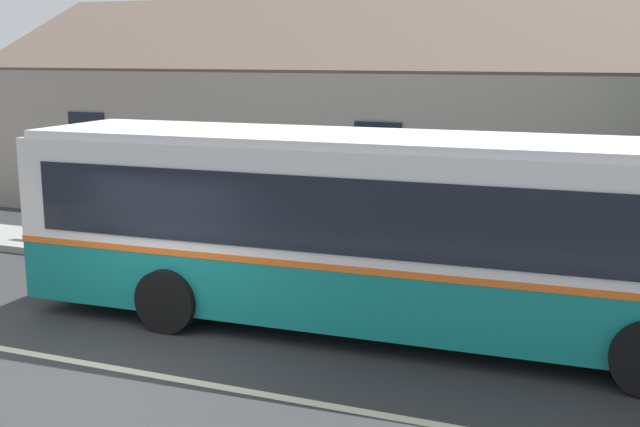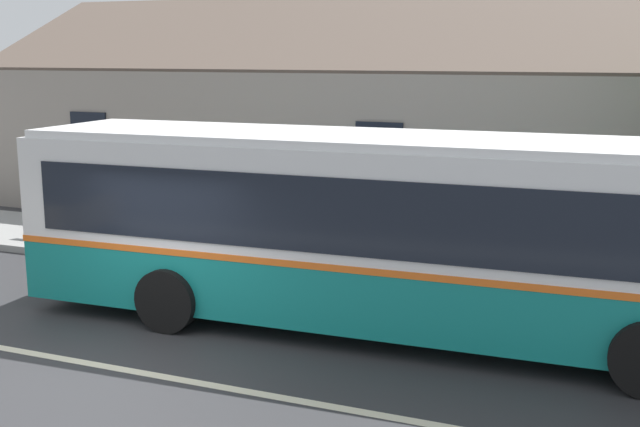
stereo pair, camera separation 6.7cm
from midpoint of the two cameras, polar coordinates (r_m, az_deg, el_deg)
ground_plane at (r=11.54m, az=-14.57°, el=-10.54°), size 300.00×300.00×0.00m
sidewalk_far at (r=16.44m, az=-1.97°, el=-3.29°), size 60.00×3.00×0.15m
lane_divider_stripe at (r=11.54m, az=-14.57°, el=-10.52°), size 60.00×0.16×0.01m
community_building at (r=22.47m, az=8.06°, el=5.61°), size 23.28×9.40×6.84m
transit_bus at (r=12.17m, az=5.51°, el=-1.02°), size 11.94×3.05×3.03m
bench_by_building at (r=18.89m, az=-17.14°, el=-0.31°), size 1.80×0.51×0.94m
bench_down_street at (r=16.63m, az=-7.24°, el=-1.47°), size 1.57×0.51×0.94m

